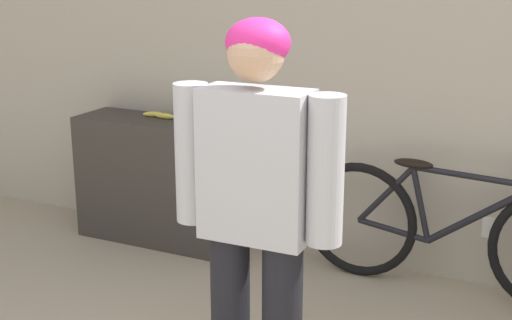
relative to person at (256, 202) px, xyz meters
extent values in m
cube|color=#B7AD99|center=(0.11, 1.67, 0.39)|extent=(8.00, 0.06, 2.60)
cube|color=white|center=(0.66, 1.64, -0.56)|extent=(0.08, 0.01, 0.12)
cube|color=#38332D|center=(-1.38, 1.43, -0.51)|extent=(1.09, 0.38, 0.81)
cube|color=#B2B2B7|center=(0.00, 0.00, 0.14)|extent=(0.42, 0.20, 0.58)
cylinder|color=#B2B2B7|center=(-0.27, 0.00, 0.16)|extent=(0.13, 0.13, 0.55)
cylinder|color=#B2B2B7|center=(0.27, 0.00, 0.16)|extent=(0.13, 0.13, 0.55)
sphere|color=tan|center=(0.00, 0.00, 0.56)|extent=(0.21, 0.21, 0.21)
ellipsoid|color=#EA2884|center=(0.00, 0.01, 0.60)|extent=(0.24, 0.22, 0.18)
torus|color=black|center=(-0.04, 1.46, -0.57)|extent=(0.69, 0.08, 0.69)
cylinder|color=black|center=(0.16, 1.45, -0.60)|extent=(0.41, 0.05, 0.09)
cylinder|color=black|center=(0.11, 1.45, -0.39)|extent=(0.33, 0.05, 0.38)
cylinder|color=black|center=(0.31, 1.44, -0.42)|extent=(0.14, 0.04, 0.42)
cylinder|color=black|center=(0.63, 1.43, -0.43)|extent=(0.56, 0.06, 0.43)
cylinder|color=black|center=(0.58, 1.43, -0.22)|extent=(0.64, 0.06, 0.05)
ellipsoid|color=black|center=(0.26, 1.45, -0.19)|extent=(0.22, 0.09, 0.05)
ellipsoid|color=#EAD64C|center=(-1.36, 1.47, -0.08)|extent=(0.15, 0.04, 0.04)
ellipsoid|color=#EAD64C|center=(-1.45, 1.49, -0.08)|extent=(0.14, 0.09, 0.03)
ellipsoid|color=#EAD64C|center=(-1.26, 1.49, -0.08)|extent=(0.14, 0.09, 0.03)
sphere|color=brown|center=(-1.51, 1.50, -0.08)|extent=(0.02, 0.02, 0.02)
camera|label=1|loc=(1.10, -2.29, 0.88)|focal=50.00mm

